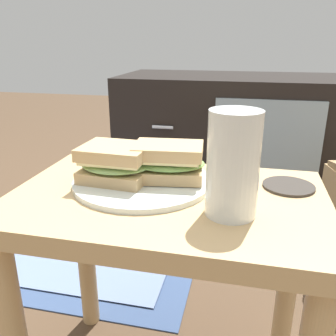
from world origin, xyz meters
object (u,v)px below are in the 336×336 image
object	(u,v)px
sandwich_front	(116,163)
coaster	(289,186)
sandwich_back	(168,162)
plate	(143,181)
beer_glass	(233,166)
tv_cabinet	(235,145)

from	to	relation	value
sandwich_front	coaster	xyz separation A→B (m)	(0.32, 0.06, -0.04)
sandwich_back	coaster	xyz separation A→B (m)	(0.22, 0.03, -0.04)
sandwich_front	coaster	distance (m)	0.32
coaster	sandwich_back	bearing A→B (deg)	-172.19
sandwich_back	plate	bearing A→B (deg)	-165.22
sandwich_front	coaster	size ratio (longest dim) A/B	1.47
beer_glass	tv_cabinet	bearing A→B (deg)	91.80
tv_cabinet	sandwich_front	distance (m)	0.97
sandwich_front	beer_glass	world-z (taller)	beer_glass
tv_cabinet	beer_glass	size ratio (longest dim) A/B	5.82
sandwich_front	beer_glass	xyz separation A→B (m)	(0.22, -0.08, 0.04)
plate	beer_glass	distance (m)	0.21
tv_cabinet	sandwich_front	size ratio (longest dim) A/B	6.88
tv_cabinet	coaster	bearing A→B (deg)	-81.40
tv_cabinet	sandwich_front	bearing A→B (deg)	-101.42
tv_cabinet	plate	world-z (taller)	tv_cabinet
tv_cabinet	plate	xyz separation A→B (m)	(-0.14, -0.91, 0.17)
sandwich_back	beer_glass	distance (m)	0.16
tv_cabinet	coaster	world-z (taller)	tv_cabinet
beer_glass	coaster	world-z (taller)	beer_glass
sandwich_back	beer_glass	bearing A→B (deg)	-39.33
sandwich_back	beer_glass	size ratio (longest dim) A/B	0.90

